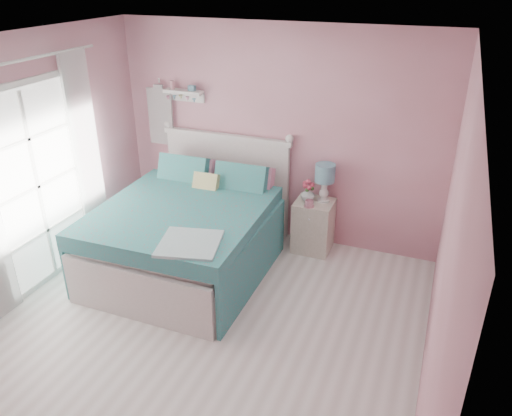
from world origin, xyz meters
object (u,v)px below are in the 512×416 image
Objects in this scene: nightstand at (313,226)px; vase at (308,194)px; bed at (190,233)px; teacup at (309,203)px; table_lamp at (325,176)px.

vase is at bearing 179.61° from nightstand.
bed is 21.75× the size of teacup.
bed reaches higher than table_lamp.
vase is (-0.09, 0.00, 0.40)m from nightstand.
vase reaches higher than teacup.
table_lamp reaches higher than teacup.
teacup is at bearing -119.15° from table_lamp.
table_lamp is 0.30m from vase.
table_lamp is at bearing 17.27° from vase.
table_lamp is at bearing 33.64° from bed.
bed reaches higher than nightstand.
bed is at bearing -149.02° from teacup.
bed is 3.46× the size of nightstand.
teacup is (-0.02, -0.15, 0.36)m from nightstand.
bed is 1.40m from teacup.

